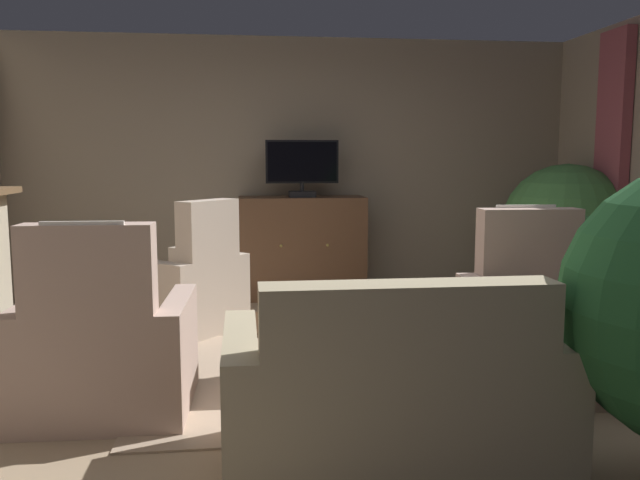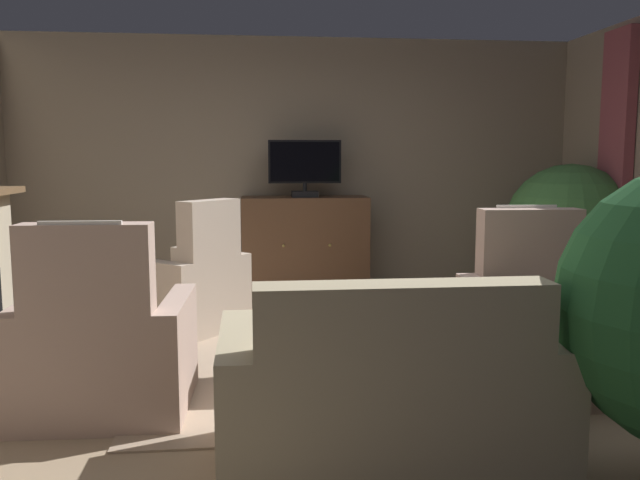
{
  "view_description": "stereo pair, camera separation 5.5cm",
  "coord_description": "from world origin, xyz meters",
  "px_view_note": "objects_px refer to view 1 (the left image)",
  "views": [
    {
      "loc": [
        -0.54,
        -3.99,
        1.44
      ],
      "look_at": [
        -0.02,
        0.4,
        0.87
      ],
      "focal_mm": 36.68,
      "sensor_mm": 36.0,
      "label": 1
    },
    {
      "loc": [
        -0.49,
        -4.0,
        1.44
      ],
      "look_at": [
        -0.02,
        0.4,
        0.87
      ],
      "focal_mm": 36.68,
      "sensor_mm": 36.0,
      "label": 2
    }
  ],
  "objects_px": {
    "tv_cabinet": "(302,249)",
    "armchair_near_window": "(105,353)",
    "coffee_table": "(323,327)",
    "armchair_angled_to_table": "(544,331)",
    "potted_plant_small_fern_corner": "(572,311)",
    "armchair_by_fireplace": "(185,290)",
    "television": "(302,167)",
    "sofa_floral": "(392,404)",
    "tv_remote": "(353,315)",
    "potted_plant_on_hearth_side": "(566,228)"
  },
  "relations": [
    {
      "from": "tv_cabinet",
      "to": "armchair_near_window",
      "type": "xyz_separation_m",
      "value": [
        -1.38,
        -2.96,
        -0.15
      ]
    },
    {
      "from": "coffee_table",
      "to": "armchair_angled_to_table",
      "type": "height_order",
      "value": "armchair_angled_to_table"
    },
    {
      "from": "armchair_near_window",
      "to": "potted_plant_small_fern_corner",
      "type": "height_order",
      "value": "armchair_near_window"
    },
    {
      "from": "armchair_angled_to_table",
      "to": "potted_plant_small_fern_corner",
      "type": "height_order",
      "value": "armchair_angled_to_table"
    },
    {
      "from": "coffee_table",
      "to": "armchair_by_fireplace",
      "type": "relative_size",
      "value": 0.88
    },
    {
      "from": "television",
      "to": "sofa_floral",
      "type": "relative_size",
      "value": 0.49
    },
    {
      "from": "television",
      "to": "sofa_floral",
      "type": "xyz_separation_m",
      "value": [
        0.06,
        -3.77,
        -1.02
      ]
    },
    {
      "from": "tv_remote",
      "to": "sofa_floral",
      "type": "bearing_deg",
      "value": 151.9
    },
    {
      "from": "sofa_floral",
      "to": "armchair_angled_to_table",
      "type": "distance_m",
      "value": 1.59
    },
    {
      "from": "tv_cabinet",
      "to": "sofa_floral",
      "type": "relative_size",
      "value": 0.85
    },
    {
      "from": "tv_remote",
      "to": "sofa_floral",
      "type": "height_order",
      "value": "sofa_floral"
    },
    {
      "from": "tv_remote",
      "to": "potted_plant_on_hearth_side",
      "type": "relative_size",
      "value": 0.12
    },
    {
      "from": "television",
      "to": "armchair_near_window",
      "type": "xyz_separation_m",
      "value": [
        -1.38,
        -2.9,
        -0.99
      ]
    },
    {
      "from": "coffee_table",
      "to": "armchair_angled_to_table",
      "type": "distance_m",
      "value": 1.4
    },
    {
      "from": "potted_plant_on_hearth_side",
      "to": "potted_plant_small_fern_corner",
      "type": "bearing_deg",
      "value": -114.22
    },
    {
      "from": "tv_remote",
      "to": "sofa_floral",
      "type": "xyz_separation_m",
      "value": [
        -0.04,
        -1.28,
        -0.1
      ]
    },
    {
      "from": "armchair_angled_to_table",
      "to": "potted_plant_on_hearth_side",
      "type": "distance_m",
      "value": 2.52
    },
    {
      "from": "armchair_by_fireplace",
      "to": "potted_plant_on_hearth_side",
      "type": "relative_size",
      "value": 0.85
    },
    {
      "from": "sofa_floral",
      "to": "potted_plant_on_hearth_side",
      "type": "xyz_separation_m",
      "value": [
        2.46,
        3.19,
        0.43
      ]
    },
    {
      "from": "television",
      "to": "armchair_angled_to_table",
      "type": "xyz_separation_m",
      "value": [
        1.28,
        -2.75,
        -0.99
      ]
    },
    {
      "from": "tv_remote",
      "to": "potted_plant_small_fern_corner",
      "type": "relative_size",
      "value": 0.17
    },
    {
      "from": "potted_plant_small_fern_corner",
      "to": "television",
      "type": "bearing_deg",
      "value": 137.11
    },
    {
      "from": "tv_cabinet",
      "to": "armchair_angled_to_table",
      "type": "height_order",
      "value": "armchair_angled_to_table"
    },
    {
      "from": "television",
      "to": "armchair_by_fireplace",
      "type": "xyz_separation_m",
      "value": [
        -1.09,
        -1.17,
        -1.0
      ]
    },
    {
      "from": "coffee_table",
      "to": "tv_cabinet",
      "type": "bearing_deg",
      "value": 87.65
    },
    {
      "from": "armchair_angled_to_table",
      "to": "potted_plant_on_hearth_side",
      "type": "relative_size",
      "value": 0.81
    },
    {
      "from": "television",
      "to": "armchair_angled_to_table",
      "type": "distance_m",
      "value": 3.19
    },
    {
      "from": "armchair_near_window",
      "to": "armchair_angled_to_table",
      "type": "height_order",
      "value": "armchair_near_window"
    },
    {
      "from": "sofa_floral",
      "to": "armchair_near_window",
      "type": "distance_m",
      "value": 1.69
    },
    {
      "from": "tv_cabinet",
      "to": "television",
      "type": "distance_m",
      "value": 0.85
    },
    {
      "from": "tv_cabinet",
      "to": "sofa_floral",
      "type": "xyz_separation_m",
      "value": [
        0.06,
        -3.83,
        -0.17
      ]
    },
    {
      "from": "tv_cabinet",
      "to": "sofa_floral",
      "type": "height_order",
      "value": "tv_cabinet"
    },
    {
      "from": "tv_remote",
      "to": "armchair_by_fireplace",
      "type": "height_order",
      "value": "armchair_by_fireplace"
    },
    {
      "from": "armchair_by_fireplace",
      "to": "potted_plant_on_hearth_side",
      "type": "height_order",
      "value": "potted_plant_on_hearth_side"
    },
    {
      "from": "tv_cabinet",
      "to": "coffee_table",
      "type": "distance_m",
      "value": 2.63
    },
    {
      "from": "tv_cabinet",
      "to": "armchair_angled_to_table",
      "type": "xyz_separation_m",
      "value": [
        1.28,
        -2.8,
        -0.15
      ]
    },
    {
      "from": "television",
      "to": "coffee_table",
      "type": "xyz_separation_m",
      "value": [
        -0.11,
        -2.57,
        -0.97
      ]
    },
    {
      "from": "potted_plant_on_hearth_side",
      "to": "coffee_table",
      "type": "bearing_deg",
      "value": -142.99
    },
    {
      "from": "tv_remote",
      "to": "potted_plant_on_hearth_side",
      "type": "bearing_deg",
      "value": -78.25
    },
    {
      "from": "armchair_near_window",
      "to": "armchair_by_fireplace",
      "type": "xyz_separation_m",
      "value": [
        0.29,
        1.74,
        -0.01
      ]
    },
    {
      "from": "television",
      "to": "coffee_table",
      "type": "relative_size",
      "value": 0.71
    },
    {
      "from": "television",
      "to": "armchair_by_fireplace",
      "type": "relative_size",
      "value": 0.63
    },
    {
      "from": "armchair_angled_to_table",
      "to": "potted_plant_small_fern_corner",
      "type": "xyz_separation_m",
      "value": [
        0.68,
        0.93,
        -0.11
      ]
    },
    {
      "from": "tv_cabinet",
      "to": "armchair_by_fireplace",
      "type": "relative_size",
      "value": 1.1
    },
    {
      "from": "tv_cabinet",
      "to": "armchair_by_fireplace",
      "type": "bearing_deg",
      "value": -131.74
    },
    {
      "from": "tv_cabinet",
      "to": "coffee_table",
      "type": "relative_size",
      "value": 1.25
    },
    {
      "from": "armchair_near_window",
      "to": "armchair_angled_to_table",
      "type": "relative_size",
      "value": 1.0
    },
    {
      "from": "television",
      "to": "potted_plant_small_fern_corner",
      "type": "bearing_deg",
      "value": -42.89
    },
    {
      "from": "sofa_floral",
      "to": "potted_plant_small_fern_corner",
      "type": "bearing_deg",
      "value": 45.76
    },
    {
      "from": "potted_plant_on_hearth_side",
      "to": "sofa_floral",
      "type": "bearing_deg",
      "value": -127.62
    }
  ]
}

